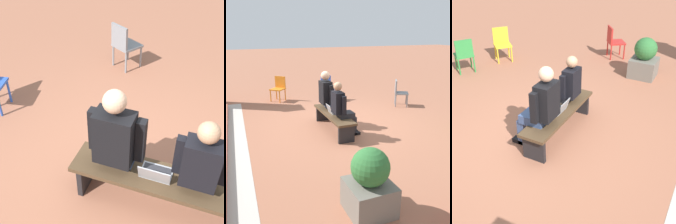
# 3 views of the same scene
# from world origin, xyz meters

# --- Properties ---
(ground_plane) EXTENTS (60.00, 60.00, 0.00)m
(ground_plane) POSITION_xyz_m (0.00, 0.00, 0.00)
(ground_plane) COLOR #9E6047
(bench) EXTENTS (1.80, 0.44, 0.45)m
(bench) POSITION_xyz_m (-0.33, 0.31, 0.35)
(bench) COLOR #4C3823
(bench) RESTS_ON ground
(person_student) EXTENTS (0.51, 0.64, 1.28)m
(person_student) POSITION_xyz_m (-0.72, 0.25, 0.69)
(person_student) COLOR #232328
(person_student) RESTS_ON ground
(person_adult) EXTENTS (0.58, 0.73, 1.41)m
(person_adult) POSITION_xyz_m (0.12, 0.24, 0.74)
(person_adult) COLOR #384C75
(person_adult) RESTS_ON ground
(laptop) EXTENTS (0.32, 0.29, 0.21)m
(laptop) POSITION_xyz_m (-0.32, 0.32, 0.50)
(laptop) COLOR #9EA0A5
(laptop) RESTS_ON bench
(plastic_chair_far_right) EXTENTS (0.59, 0.59, 0.84)m
(plastic_chair_far_right) POSITION_xyz_m (-2.70, -2.67, 0.48)
(plastic_chair_far_right) COLOR gold
(plastic_chair_far_right) RESTS_ON ground
(plastic_chair_near_bench_right) EXTENTS (0.58, 0.58, 0.84)m
(plastic_chair_near_bench_right) POSITION_xyz_m (-1.59, -2.95, 0.48)
(plastic_chair_near_bench_right) COLOR #2D893D
(plastic_chair_near_bench_right) RESTS_ON ground
(plastic_chair_mid_courtyard) EXTENTS (0.59, 0.59, 0.84)m
(plastic_chair_mid_courtyard) POSITION_xyz_m (-4.20, -0.13, 0.48)
(plastic_chair_mid_courtyard) COLOR red
(plastic_chair_mid_courtyard) RESTS_ON ground
(planter) EXTENTS (0.60, 0.60, 0.94)m
(planter) POSITION_xyz_m (-3.35, 0.94, 0.44)
(planter) COLOR #6B665B
(planter) RESTS_ON ground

